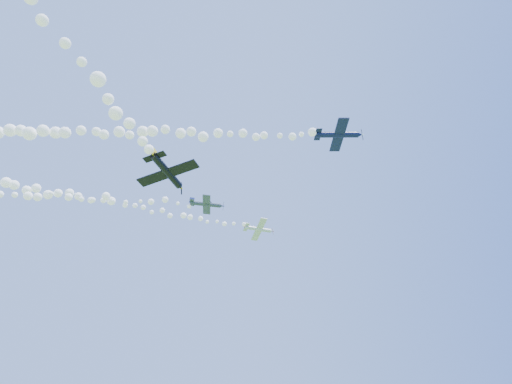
{
  "coord_description": "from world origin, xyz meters",
  "views": [
    {
      "loc": [
        -1.58,
        -59.77,
        2.0
      ],
      "look_at": [
        2.41,
        -5.15,
        44.9
      ],
      "focal_mm": 30.0,
      "sensor_mm": 36.0,
      "label": 1
    }
  ],
  "objects": [
    {
      "name": "plane_grey",
      "position": [
        -5.8,
        0.26,
        45.95
      ],
      "size": [
        6.19,
        6.45,
        2.21
      ],
      "rotation": [
        0.1,
        0.06,
        0.02
      ],
      "color": "#353E4D"
    },
    {
      "name": "smoke_trail_navy",
      "position": [
        -20.91,
        -10.52,
        51.38
      ],
      "size": [
        67.4,
        6.53,
        3.13
      ],
      "primitive_type": null,
      "color": "white"
    },
    {
      "name": "plane_navy",
      "position": [
        15.19,
        -12.52,
        51.59
      ],
      "size": [
        8.13,
        8.45,
        2.29
      ],
      "rotation": [
        0.12,
        -0.02,
        -0.06
      ],
      "color": "#0D113B"
    },
    {
      "name": "plane_white",
      "position": [
        4.41,
        14.28,
        50.43
      ],
      "size": [
        6.59,
        6.9,
        1.83
      ],
      "rotation": [
        -0.18,
        -0.04,
        0.25
      ],
      "color": "silver"
    },
    {
      "name": "plane_black",
      "position": [
        -9.9,
        -17.23,
        37.97
      ],
      "size": [
        8.16,
        7.74,
        2.12
      ],
      "rotation": [
        -0.12,
        -0.05,
        1.15
      ],
      "color": "black"
    },
    {
      "name": "smoke_trail_white",
      "position": [
        -30.32,
        5.44,
        50.12
      ],
      "size": [
        65.72,
        18.51,
        2.82
      ],
      "primitive_type": null,
      "color": "white"
    }
  ]
}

